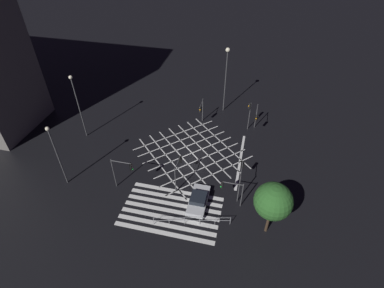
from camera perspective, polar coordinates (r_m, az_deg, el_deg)
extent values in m
plane|color=black|center=(37.91, 0.00, -1.73)|extent=(200.00, 200.00, 0.00)
cube|color=silver|center=(33.35, -2.65, -9.05)|extent=(10.09, 0.50, 0.01)
cube|color=silver|center=(32.79, -3.07, -10.19)|extent=(10.09, 0.50, 0.01)
cube|color=silver|center=(32.24, -3.51, -11.37)|extent=(10.09, 0.50, 0.01)
cube|color=silver|center=(31.71, -3.97, -12.59)|extent=(10.09, 0.50, 0.01)
cube|color=silver|center=(31.19, -4.45, -13.86)|extent=(10.09, 0.50, 0.01)
cube|color=silver|center=(30.70, -4.94, -15.16)|extent=(10.09, 0.50, 0.01)
cube|color=silver|center=(30.22, -5.47, -16.50)|extent=(10.09, 0.50, 0.01)
cube|color=silver|center=(35.21, 3.86, -5.81)|extent=(8.82, 8.82, 0.01)
cube|color=silver|center=(36.37, -6.03, -4.16)|extent=(8.82, 8.82, 0.01)
cube|color=silver|center=(36.07, 2.51, -4.38)|extent=(8.82, 8.82, 0.01)
cube|color=silver|center=(36.83, -3.96, -3.33)|extent=(8.82, 8.82, 0.01)
cube|color=silver|center=(36.97, 1.22, -3.02)|extent=(8.82, 8.82, 0.01)
cube|color=silver|center=(37.34, -1.95, -2.52)|extent=(8.82, 8.82, 0.01)
cube|color=silver|center=(37.91, 0.00, -1.73)|extent=(8.82, 8.82, 0.01)
cube|color=silver|center=(37.91, 0.00, -1.73)|extent=(8.82, 8.82, 0.01)
cube|color=silver|center=(38.88, -1.16, -0.49)|extent=(8.82, 8.82, 0.01)
cube|color=silver|center=(38.53, 1.89, -0.96)|extent=(8.82, 8.82, 0.01)
cube|color=silver|center=(39.89, -2.26, 0.68)|extent=(8.82, 8.82, 0.01)
cube|color=silver|center=(39.19, 3.72, -0.21)|extent=(8.82, 8.82, 0.01)
cube|color=silver|center=(40.93, -3.31, 1.79)|extent=(8.82, 8.82, 0.01)
cube|color=silver|center=(39.90, 5.48, 0.51)|extent=(8.82, 8.82, 0.01)
cube|color=silver|center=(37.34, 9.17, -3.12)|extent=(0.30, 10.09, 0.01)
cylinder|color=#424244|center=(31.20, 9.48, -9.64)|extent=(0.11, 0.11, 3.30)
cylinder|color=#424244|center=(30.10, 7.81, -7.47)|extent=(2.07, 0.09, 0.09)
cube|color=black|center=(30.47, 5.80, -7.75)|extent=(0.16, 0.28, 0.90)
sphere|color=black|center=(30.26, 5.63, -7.33)|extent=(0.18, 0.18, 0.18)
sphere|color=black|center=(30.48, 5.59, -7.72)|extent=(0.18, 0.18, 0.18)
sphere|color=green|center=(30.69, 5.56, -8.10)|extent=(0.18, 0.18, 0.18)
cube|color=black|center=(30.46, 5.97, -7.78)|extent=(0.02, 0.36, 0.98)
cylinder|color=#424244|center=(33.51, -14.66, -5.41)|extent=(0.11, 0.11, 4.03)
cylinder|color=#424244|center=(31.82, -13.43, -3.38)|extent=(2.20, 0.09, 0.09)
cube|color=black|center=(31.71, -11.50, -4.31)|extent=(0.16, 0.28, 0.90)
sphere|color=black|center=(31.47, -11.38, -3.95)|extent=(0.18, 0.18, 0.18)
sphere|color=black|center=(31.67, -11.31, -4.35)|extent=(0.18, 0.18, 0.18)
sphere|color=green|center=(31.88, -11.25, -4.74)|extent=(0.18, 0.18, 0.18)
cube|color=black|center=(31.74, -11.65, -4.29)|extent=(0.02, 0.36, 0.98)
cylinder|color=#424244|center=(41.41, 10.85, 5.18)|extent=(0.11, 0.11, 4.23)
cube|color=black|center=(40.54, 10.93, 7.10)|extent=(0.16, 0.28, 0.90)
sphere|color=black|center=(40.39, 10.83, 7.48)|extent=(0.18, 0.18, 0.18)
sphere|color=orange|center=(40.55, 10.78, 7.12)|extent=(0.18, 0.18, 0.18)
sphere|color=black|center=(40.70, 10.72, 6.76)|extent=(0.18, 0.18, 0.18)
cube|color=black|center=(40.54, 11.06, 7.08)|extent=(0.02, 0.36, 0.98)
cylinder|color=#424244|center=(42.07, 12.11, 5.22)|extent=(0.11, 0.11, 3.79)
cylinder|color=#424244|center=(40.10, 12.32, 6.33)|extent=(0.09, 2.45, 0.09)
cube|color=black|center=(39.31, 12.12, 4.84)|extent=(0.28, 0.16, 0.90)
sphere|color=black|center=(39.05, 12.17, 5.11)|extent=(0.18, 0.18, 0.18)
sphere|color=orange|center=(39.22, 12.11, 4.75)|extent=(0.18, 0.18, 0.18)
sphere|color=black|center=(39.39, 12.05, 4.39)|extent=(0.18, 0.18, 0.18)
cube|color=black|center=(39.39, 12.13, 4.91)|extent=(0.36, 0.02, 0.98)
cylinder|color=#424244|center=(42.56, 2.04, 6.48)|extent=(0.11, 0.11, 3.64)
cylinder|color=#424244|center=(40.93, 1.84, 7.79)|extent=(0.09, 1.77, 0.09)
cube|color=black|center=(40.44, 1.57, 6.61)|extent=(0.28, 0.16, 0.90)
sphere|color=black|center=(40.18, 1.54, 6.88)|extent=(0.18, 0.18, 0.18)
sphere|color=orange|center=(40.35, 1.53, 6.52)|extent=(0.18, 0.18, 0.18)
sphere|color=black|center=(40.51, 1.53, 6.17)|extent=(0.18, 0.18, 0.18)
cube|color=black|center=(40.51, 1.59, 6.67)|extent=(0.36, 0.02, 0.98)
cylinder|color=#424244|center=(31.44, 8.90, -8.50)|extent=(0.11, 0.11, 3.70)
cylinder|color=#424244|center=(31.09, 9.46, -4.74)|extent=(0.09, 2.46, 0.09)
cube|color=black|center=(32.30, 9.61, -3.83)|extent=(0.28, 0.16, 0.90)
sphere|color=black|center=(32.18, 9.68, -3.31)|extent=(0.18, 0.18, 0.18)
sphere|color=black|center=(32.38, 9.63, -3.70)|extent=(0.18, 0.18, 0.18)
sphere|color=green|center=(32.59, 9.57, -4.08)|extent=(0.18, 0.18, 0.18)
cube|color=black|center=(32.23, 9.59, -3.94)|extent=(0.36, 0.02, 0.98)
cylinder|color=#424244|center=(32.11, -3.19, -6.92)|extent=(0.11, 0.11, 3.50)
cylinder|color=#424244|center=(31.72, -2.77, -3.56)|extent=(0.09, 2.14, 0.09)
cube|color=black|center=(32.78, -2.24, -2.89)|extent=(0.28, 0.16, 0.90)
sphere|color=black|center=(32.66, -2.21, -2.38)|extent=(0.18, 0.18, 0.18)
sphere|color=black|center=(32.86, -2.19, -2.77)|extent=(0.18, 0.18, 0.18)
sphere|color=green|center=(33.06, -2.18, -3.15)|extent=(0.18, 0.18, 0.18)
cube|color=black|center=(32.72, -2.28, -3.00)|extent=(0.36, 0.02, 0.98)
cylinder|color=#424244|center=(40.84, -20.64, 6.26)|extent=(0.14, 0.14, 8.53)
sphere|color=#F4EAC6|center=(38.80, -22.13, 11.68)|extent=(0.46, 0.46, 0.46)
cylinder|color=#424244|center=(43.79, 6.35, 11.53)|extent=(0.14, 0.14, 9.26)
sphere|color=#F4EAC6|center=(41.78, 6.84, 17.37)|extent=(0.61, 0.61, 0.61)
cylinder|color=#424244|center=(34.70, -24.09, -2.45)|extent=(0.14, 0.14, 7.42)
sphere|color=#F4EAC6|center=(32.49, -25.84, 2.62)|extent=(0.43, 0.43, 0.43)
cylinder|color=#38281C|center=(29.87, 14.29, -13.99)|extent=(0.28, 0.28, 3.07)
sphere|color=#285B23|center=(27.70, 15.22, -10.47)|extent=(3.47, 3.47, 3.47)
cube|color=#B7BABC|center=(31.91, 1.25, -10.72)|extent=(1.81, 4.12, 0.55)
cube|color=black|center=(31.43, 1.22, -10.23)|extent=(1.60, 1.73, 0.53)
sphere|color=white|center=(33.32, 1.03, -8.03)|extent=(0.16, 0.16, 0.16)
sphere|color=white|center=(33.19, 2.95, -8.35)|extent=(0.16, 0.16, 0.16)
cylinder|color=black|center=(32.95, 0.37, -8.99)|extent=(0.20, 0.61, 0.61)
cylinder|color=black|center=(32.76, 3.09, -9.45)|extent=(0.20, 0.61, 0.61)
cylinder|color=black|center=(31.36, -0.70, -12.39)|extent=(0.20, 0.61, 0.61)
cylinder|color=black|center=(31.16, 2.18, -12.91)|extent=(0.20, 0.61, 0.61)
cylinder|color=#9EA0A5|center=(30.48, -7.32, -14.32)|extent=(0.05, 0.05, 1.05)
cylinder|color=#9EA0A5|center=(30.33, -4.40, -14.39)|extent=(0.05, 0.05, 1.05)
cylinder|color=#9EA0A5|center=(30.26, -1.47, -14.43)|extent=(0.05, 0.05, 1.05)
cylinder|color=#9EA0A5|center=(30.26, 1.47, -14.43)|extent=(0.05, 0.05, 1.05)
cylinder|color=#9EA0A5|center=(30.33, 4.40, -14.39)|extent=(0.05, 0.05, 1.05)
cylinder|color=#9EA0A5|center=(30.48, 7.32, -14.32)|extent=(0.05, 0.05, 1.05)
cylinder|color=#9EA0A5|center=(29.86, 0.00, -13.88)|extent=(7.33, 1.76, 0.04)
cylinder|color=#9EA0A5|center=(30.20, 0.00, -14.37)|extent=(7.33, 1.76, 0.04)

